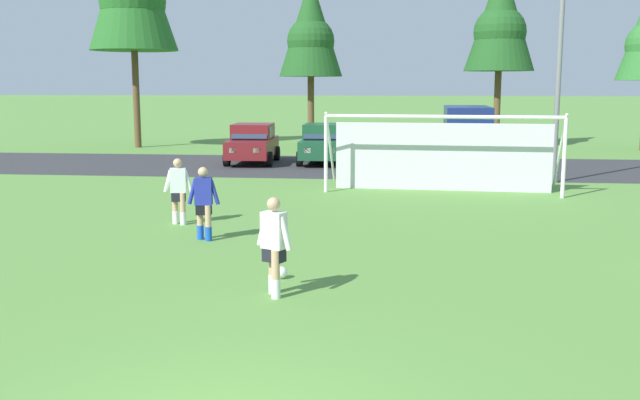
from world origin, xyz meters
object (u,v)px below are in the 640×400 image
object	(u,v)px
parked_car_slot_center	(467,135)
street_lamp	(564,64)
soccer_goal	(442,152)
parked_car_slot_far_left	(253,143)
player_striker_near	(204,204)
soccer_ball	(281,273)
player_winger_left	(274,247)
player_defender_far	(178,191)
parked_car_slot_center_left	(413,144)
parked_car_slot_left	(323,143)

from	to	relation	value
parked_car_slot_center	street_lamp	size ratio (longest dim) A/B	0.61
soccer_goal	parked_car_slot_far_left	xyz separation A→B (m)	(-7.79, 7.61, -0.42)
player_striker_near	parked_car_slot_center	bearing A→B (deg)	65.23
soccer_ball	player_winger_left	size ratio (longest dim) A/B	0.13
player_striker_near	player_defender_far	xyz separation A→B (m)	(-1.12, 1.73, 0.00)
soccer_ball	parked_car_slot_center_left	bearing A→B (deg)	82.31
player_striker_near	parked_car_slot_center_left	size ratio (longest dim) A/B	0.38
player_striker_near	soccer_ball	bearing A→B (deg)	-53.24
soccer_goal	player_winger_left	size ratio (longest dim) A/B	4.58
parked_car_slot_far_left	parked_car_slot_left	distance (m)	3.09
player_striker_near	street_lamp	bearing A→B (deg)	47.40
soccer_goal	street_lamp	xyz separation A→B (m)	(4.22, 2.59, 2.82)
player_striker_near	parked_car_slot_left	xyz separation A→B (m)	(0.91, 16.01, 0.05)
player_winger_left	parked_car_slot_center_left	world-z (taller)	parked_car_slot_center_left
soccer_goal	parked_car_slot_far_left	size ratio (longest dim) A/B	1.76
player_defender_far	parked_car_slot_far_left	distance (m)	14.03
parked_car_slot_left	parked_car_slot_center_left	xyz separation A→B (m)	(3.89, 0.02, 0.00)
player_defender_far	parked_car_slot_center	xyz separation A→B (m)	(8.13, 13.47, 0.52)
parked_car_slot_left	street_lamp	bearing A→B (deg)	-30.73
street_lamp	parked_car_slot_left	bearing A→B (deg)	149.27
player_defender_far	parked_car_slot_left	world-z (taller)	parked_car_slot_left
player_defender_far	street_lamp	bearing A→B (deg)	39.30
player_winger_left	parked_car_slot_far_left	bearing A→B (deg)	102.74
player_striker_near	player_winger_left	size ratio (longest dim) A/B	1.00
soccer_ball	player_winger_left	xyz separation A→B (m)	(0.07, -1.06, 0.71)
street_lamp	parked_car_slot_center	bearing A→B (deg)	122.15
player_striker_near	parked_car_slot_center	xyz separation A→B (m)	(7.01, 15.20, 0.52)
soccer_ball	soccer_goal	world-z (taller)	soccer_goal
soccer_ball	player_winger_left	bearing A→B (deg)	-86.48
player_winger_left	player_striker_near	bearing A→B (deg)	119.57
parked_car_slot_center_left	soccer_goal	bearing A→B (deg)	-84.10
parked_car_slot_center	parked_car_slot_center_left	bearing A→B (deg)	159.49
player_defender_far	parked_car_slot_center	size ratio (longest dim) A/B	0.34
soccer_ball	parked_car_slot_far_left	bearing A→B (deg)	103.25
player_striker_near	parked_car_slot_center_left	world-z (taller)	parked_car_slot_center_left
soccer_goal	player_striker_near	distance (m)	9.88
player_winger_left	parked_car_slot_left	world-z (taller)	parked_car_slot_left
parked_car_slot_far_left	parked_car_slot_center_left	xyz separation A→B (m)	(6.97, 0.31, 0.00)
parked_car_slot_center	player_defender_far	bearing A→B (deg)	-121.12
soccer_goal	parked_car_slot_far_left	world-z (taller)	soccer_goal
player_striker_near	parked_car_slot_far_left	size ratio (longest dim) A/B	0.38
parked_car_slot_far_left	soccer_ball	bearing A→B (deg)	-76.75
player_striker_near	parked_car_slot_far_left	xyz separation A→B (m)	(-2.17, 15.72, 0.05)
soccer_goal	player_striker_near	bearing A→B (deg)	-124.73
player_striker_near	player_winger_left	distance (m)	4.66
player_striker_near	parked_car_slot_left	distance (m)	16.04
soccer_ball	parked_car_slot_center_left	distance (m)	19.21
player_winger_left	street_lamp	size ratio (longest dim) A/B	0.21
soccer_ball	player_defender_far	bearing A→B (deg)	125.40
player_striker_near	parked_car_slot_far_left	world-z (taller)	parked_car_slot_far_left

